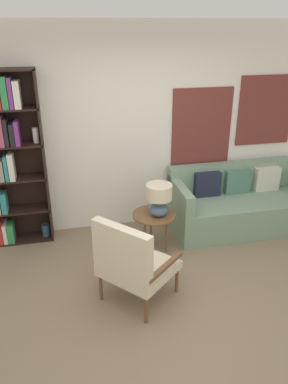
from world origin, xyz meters
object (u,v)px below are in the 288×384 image
object	(u,v)px
armchair	(131,261)
side_table	(154,218)
couch	(239,204)
table_lamp	(159,198)
bookshelf	(6,156)

from	to	relation	value
armchair	side_table	bearing A→B (deg)	63.19
couch	table_lamp	distance (m)	1.40
bookshelf	side_table	world-z (taller)	bookshelf
bookshelf	side_table	distance (m)	1.95
table_lamp	couch	bearing A→B (deg)	17.40
side_table	bookshelf	bearing A→B (deg)	160.15
bookshelf	armchair	bearing A→B (deg)	-51.28
bookshelf	couch	bearing A→B (deg)	-4.93
side_table	table_lamp	distance (m)	0.29
couch	side_table	bearing A→B (deg)	-164.97
couch	side_table	xyz separation A→B (m)	(-1.32, -0.35, 0.13)
bookshelf	table_lamp	distance (m)	1.91
bookshelf	couch	distance (m)	3.14
bookshelf	table_lamp	size ratio (longest dim) A/B	5.41
armchair	table_lamp	distance (m)	1.04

